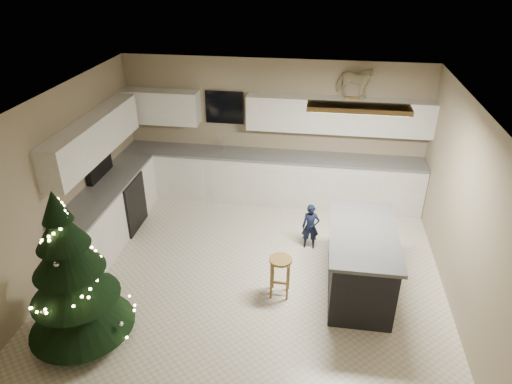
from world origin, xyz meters
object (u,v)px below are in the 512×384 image
island (360,261)px  rocking_horse (354,82)px  bar_stool (280,268)px  christmas_tree (73,283)px  toddler (311,227)px

island → rocking_horse: bearing=93.7°
bar_stool → christmas_tree: 2.61m
island → toddler: island is taller
christmas_tree → toddler: bearing=41.4°
bar_stool → christmas_tree: size_ratio=0.29×
toddler → rocking_horse: rocking_horse is taller
island → bar_stool: (-1.07, -0.26, -0.03)m
christmas_tree → rocking_horse: 5.27m
bar_stool → christmas_tree: christmas_tree is taller
christmas_tree → toddler: 3.58m
island → toddler: size_ratio=2.24×
island → bar_stool: island is taller
bar_stool → rocking_horse: bearing=71.9°
island → rocking_horse: rocking_horse is taller
christmas_tree → rocking_horse: (3.21, 3.92, 1.44)m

